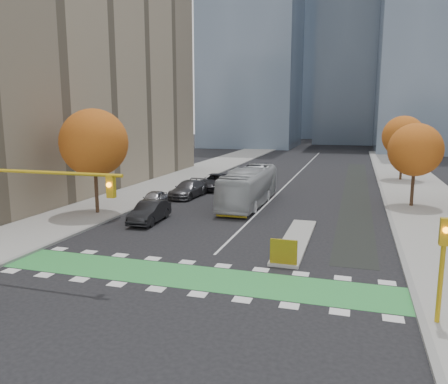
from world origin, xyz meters
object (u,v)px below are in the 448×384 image
Objects in this scene: tree_east_far at (403,136)px; parked_car_a at (154,199)px; traffic_signal_east at (443,255)px; parked_car_d at (215,182)px; parked_car_c at (188,189)px; hazard_board at (284,252)px; tree_west at (94,143)px; tree_east_near at (415,150)px; traffic_signal_west at (20,193)px; bus at (249,187)px; parked_car_b at (150,212)px.

parked_car_a is (-21.47, -22.18, -4.56)m from tree_east_far.
traffic_signal_east is 0.71× the size of parked_car_d.
tree_east_far is 1.43× the size of parked_car_c.
tree_west is (-16.00, 7.80, 4.82)m from hazard_board.
tree_east_near reaches higher than parked_car_a.
tree_east_near is 0.83× the size of traffic_signal_west.
traffic_signal_west is (4.07, -12.51, -1.58)m from tree_west.
tree_west reaches higher than parked_car_c.
traffic_signal_west is (-19.93, -22.51, -0.83)m from tree_east_near.
traffic_signal_east is 25.50m from parked_car_a.
bus is (-5.43, 14.81, 0.81)m from hazard_board.
tree_west is 2.01× the size of traffic_signal_east.
tree_east_near is at bearing 27.87° from parked_car_b.
tree_east_near is 22.26m from parked_car_a.
tree_west is 2.07× the size of parked_car_a.
bus is 8.24m from parked_car_a.
tree_west is 25.90m from traffic_signal_east.
parked_car_b is 0.81× the size of parked_car_d.
tree_east_near is 22.66m from traffic_signal_east.
parked_car_b is (2.10, -5.00, 0.09)m from parked_car_a.
tree_east_near is 1.32× the size of parked_car_c.
bus is (6.50, 19.52, -2.43)m from traffic_signal_west.
hazard_board is at bearing 144.08° from traffic_signal_east.
bus is (-13.93, -18.99, -3.63)m from tree_east_far.
tree_east_far is 33.67m from parked_car_b.
tree_west is 0.96× the size of traffic_signal_west.
traffic_signal_east is at bearing -45.01° from parked_car_c.
traffic_signal_east is at bearing -93.81° from tree_east_near.
parked_car_b is at bearing -12.91° from tree_west.
tree_west is at bearing -146.35° from bus.
tree_east_near reaches higher than parked_car_d.
parked_car_b is (-19.37, -27.18, -4.47)m from tree_east_far.
traffic_signal_west is 1.48× the size of parked_car_d.
tree_west reaches higher than traffic_signal_west.
parked_car_c is (1.17, 5.00, 0.10)m from parked_car_a.
hazard_board is 19.93m from tree_east_near.
tree_east_far reaches higher than bus.
traffic_signal_west is 1.83× the size of parked_car_b.
traffic_signal_east is 28.18m from parked_car_c.
parked_car_b is (5.13, -1.18, -4.85)m from tree_west.
hazard_board is 0.20× the size of tree_east_near.
tree_east_far is 43.61m from traffic_signal_west.
traffic_signal_east reaches higher than parked_car_c.
bus is 2.16× the size of parked_car_c.
hazard_board is at bearing -61.83° from parked_car_d.
tree_west is at bearing 154.01° from hazard_board.
parked_car_b is at bearing -80.32° from parked_car_c.
parked_car_d is at bearing 168.48° from tree_east_near.
parked_car_c is (-19.80, -1.18, -4.09)m from tree_east_near.
tree_east_near is 19.58m from parked_car_d.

